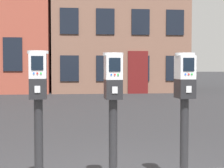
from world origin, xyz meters
The scene contains 4 objects.
parking_meter_near_kerb centered at (-0.89, -0.16, 1.09)m, with size 0.22×0.26×1.38m.
parking_meter_twin_adjacent centered at (-0.12, -0.16, 1.08)m, with size 0.22×0.26×1.36m.
parking_meter_end_of_row centered at (0.65, -0.16, 1.08)m, with size 0.22×0.26×1.37m.
townhouse_cream_stone centered at (1.99, 17.25, 4.54)m, with size 6.94×6.80×9.08m.
Camera 1 is at (-0.56, -3.98, 1.37)m, focal length 59.09 mm.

